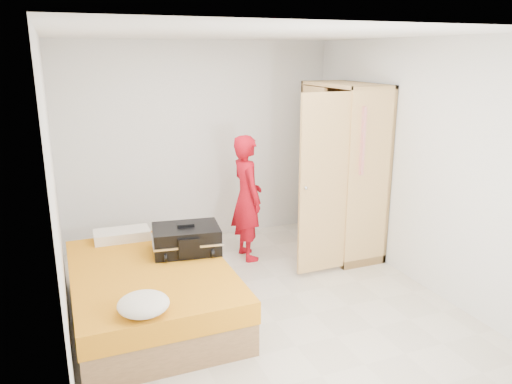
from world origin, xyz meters
name	(u,v)px	position (x,y,z in m)	size (l,w,h in m)	color
room	(258,177)	(0.00, 0.00, 1.30)	(4.00, 4.02, 2.60)	beige
bed	(151,292)	(-1.05, 0.10, 0.25)	(1.42, 2.02, 0.50)	#9C7247
wardrobe	(341,175)	(1.45, 0.86, 1.00)	(1.17, 1.20, 2.10)	#E5BB70
person	(247,198)	(0.31, 1.11, 0.76)	(0.56, 0.36, 1.52)	red
suitcase	(186,239)	(-0.63, 0.36, 0.63)	(0.74, 0.59, 0.29)	black
round_cushion	(143,304)	(-1.25, -0.73, 0.58)	(0.40, 0.40, 0.15)	white
pillow	(122,235)	(-1.19, 0.95, 0.55)	(0.58, 0.30, 0.11)	white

